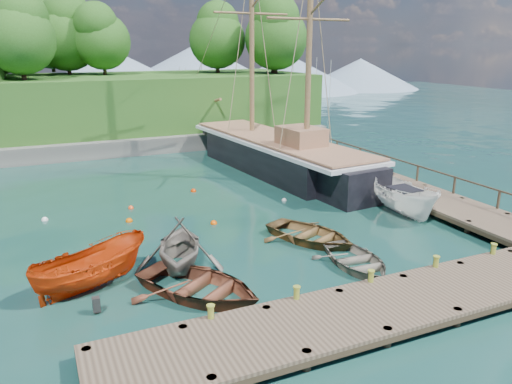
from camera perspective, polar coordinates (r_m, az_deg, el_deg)
ground at (r=21.75m, az=0.44°, el=-7.09°), size 160.00×160.00×0.00m
dock_near at (r=17.60m, az=15.71°, el=-12.19°), size 20.00×3.20×1.10m
dock_east at (r=33.04m, az=13.64°, el=1.53°), size 3.20×24.00×1.10m
bollard_0 at (r=16.23m, az=-5.11°, el=-15.97°), size 0.26×0.26×0.45m
bollard_1 at (r=17.28m, az=4.60°, el=-13.79°), size 0.26×0.26×0.45m
bollard_2 at (r=18.75m, az=12.84°, el=-11.60°), size 0.26×0.26×0.45m
bollard_3 at (r=20.55m, az=19.66°, el=-9.58°), size 0.26×0.26×0.45m
bollard_4 at (r=22.61m, az=25.25°, el=-7.81°), size 0.26×0.26×0.45m
rowboat_0 at (r=18.49m, az=-6.47°, el=-11.69°), size 5.78×6.12×1.03m
rowboat_1 at (r=20.76m, az=-8.63°, el=-8.47°), size 4.75×5.10×2.19m
rowboat_2 at (r=23.22m, az=6.21°, el=-5.61°), size 4.74×5.37×0.92m
rowboat_3 at (r=20.95m, az=11.36°, el=-8.38°), size 3.07×4.12×0.81m
motorboat_orange at (r=19.87m, az=-18.13°, el=-10.36°), size 4.97×3.42×1.80m
cabin_boat_white at (r=27.81m, az=16.36°, el=-2.44°), size 2.46×5.42×2.03m
schooner at (r=35.58m, az=2.40°, el=4.02°), size 6.27×25.78×18.58m
mooring_buoy_0 at (r=23.76m, az=-15.88°, el=-5.65°), size 0.33×0.33×0.33m
mooring_buoy_1 at (r=26.38m, az=-14.29°, el=-3.30°), size 0.36×0.36×0.36m
mooring_buoy_2 at (r=25.35m, az=-4.85°, el=-3.64°), size 0.34×0.34×0.34m
mooring_buoy_3 at (r=28.99m, az=3.24°, el=-1.01°), size 0.29×0.29×0.29m
mooring_buoy_4 at (r=28.43m, az=-14.10°, el=-1.84°), size 0.30×0.30×0.30m
mooring_buoy_5 at (r=30.99m, az=-7.16°, el=0.05°), size 0.34×0.34×0.34m
mooring_buoy_6 at (r=27.94m, az=-22.98°, el=-3.01°), size 0.34×0.34×0.34m
mooring_buoy_7 at (r=24.80m, az=4.46°, el=-4.09°), size 0.28×0.28×0.28m
distant_ridge at (r=89.12m, az=-16.46°, el=13.03°), size 117.00×40.00×10.00m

